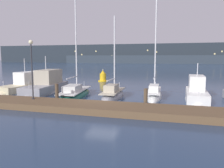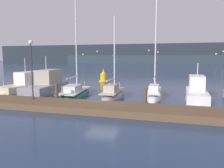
# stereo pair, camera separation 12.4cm
# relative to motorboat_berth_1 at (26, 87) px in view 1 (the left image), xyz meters

# --- Properties ---
(ground_plane) EXTENTS (400.00, 400.00, 0.00)m
(ground_plane) POSITION_rel_motorboat_berth_1_xyz_m (10.46, -4.43, -0.36)
(ground_plane) COLOR navy
(dock) EXTENTS (29.87, 2.80, 0.45)m
(dock) POSITION_rel_motorboat_berth_1_xyz_m (10.46, -6.86, -0.14)
(dock) COLOR brown
(dock) RESTS_ON ground
(mooring_pile_1) EXTENTS (0.28, 0.28, 1.55)m
(mooring_pile_1) POSITION_rel_motorboat_berth_1_xyz_m (6.91, -5.21, 0.41)
(mooring_pile_1) COLOR #4C3D2D
(mooring_pile_1) RESTS_ON ground
(mooring_pile_2) EXTENTS (0.28, 0.28, 1.43)m
(mooring_pile_2) POSITION_rel_motorboat_berth_1_xyz_m (14.02, -5.21, 0.35)
(mooring_pile_2) COLOR #4C3D2D
(mooring_pile_2) RESTS_ON ground
(motorboat_berth_1) EXTENTS (3.19, 6.89, 4.06)m
(motorboat_berth_1) POSITION_rel_motorboat_berth_1_xyz_m (0.00, 0.00, 0.00)
(motorboat_berth_1) COLOR beige
(motorboat_berth_1) RESTS_ON ground
(motorboat_berth_2) EXTENTS (3.03, 7.53, 4.45)m
(motorboat_berth_2) POSITION_rel_motorboat_berth_1_xyz_m (3.06, -0.64, 0.05)
(motorboat_berth_2) COLOR gray
(motorboat_berth_2) RESTS_ON ground
(sailboat_berth_3) EXTENTS (2.98, 7.30, 9.72)m
(sailboat_berth_3) POSITION_rel_motorboat_berth_1_xyz_m (6.88, -1.79, -0.24)
(sailboat_berth_3) COLOR #195647
(sailboat_berth_3) RESTS_ON ground
(sailboat_berth_4) EXTENTS (1.71, 5.56, 8.00)m
(sailboat_berth_4) POSITION_rel_motorboat_berth_1_xyz_m (10.64, -1.72, -0.23)
(sailboat_berth_4) COLOR gray
(sailboat_berth_4) RESTS_ON ground
(sailboat_berth_5) EXTENTS (1.59, 6.05, 9.67)m
(sailboat_berth_5) POSITION_rel_motorboat_berth_1_xyz_m (14.23, -0.50, -0.21)
(sailboat_berth_5) COLOR white
(sailboat_berth_5) RESTS_ON ground
(motorboat_berth_6) EXTENTS (2.06, 6.35, 3.77)m
(motorboat_berth_6) POSITION_rel_motorboat_berth_1_xyz_m (17.86, -0.68, -0.01)
(motorboat_berth_6) COLOR white
(motorboat_berth_6) RESTS_ON ground
(channel_buoy) EXTENTS (1.43, 1.43, 1.84)m
(channel_buoy) POSITION_rel_motorboat_berth_1_xyz_m (5.60, 10.77, 0.31)
(channel_buoy) COLOR gold
(channel_buoy) RESTS_ON ground
(dock_lamppost) EXTENTS (0.32, 0.32, 4.48)m
(dock_lamppost) POSITION_rel_motorboat_berth_1_xyz_m (5.54, -6.39, 3.04)
(dock_lamppost) COLOR #2D2D33
(dock_lamppost) RESTS_ON dock
(hillside_backdrop) EXTENTS (240.00, 23.00, 12.08)m
(hillside_backdrop) POSITION_rel_motorboat_berth_1_xyz_m (11.77, 123.06, 5.20)
(hillside_backdrop) COLOR #232B33
(hillside_backdrop) RESTS_ON ground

